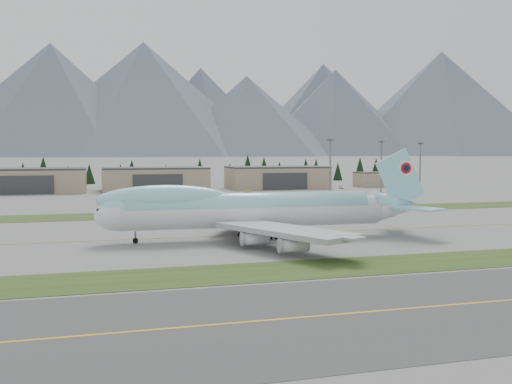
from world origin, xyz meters
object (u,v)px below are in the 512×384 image
object	(u,v)px
boeing_747_freighter	(251,209)
hangar_center	(155,179)
service_vehicle_b	(248,192)
service_vehicle_a	(130,194)
hangar_right	(277,177)
service_vehicle_c	(341,189)
hangar_left	(30,180)

from	to	relation	value
boeing_747_freighter	hangar_center	bearing A→B (deg)	94.19
service_vehicle_b	hangar_center	bearing A→B (deg)	61.89
hangar_center	service_vehicle_b	distance (m)	46.66
service_vehicle_a	hangar_right	bearing A→B (deg)	17.40
service_vehicle_c	hangar_left	bearing A→B (deg)	-167.12
hangar_left	service_vehicle_b	world-z (taller)	hangar_left
boeing_747_freighter	hangar_right	xyz separation A→B (m)	(55.72, 156.15, -0.84)
hangar_right	service_vehicle_a	xyz separation A→B (m)	(-72.71, -18.00, -5.39)
service_vehicle_b	service_vehicle_c	bearing A→B (deg)	-69.44
hangar_right	service_vehicle_a	distance (m)	75.10
service_vehicle_b	hangar_left	bearing A→B (deg)	80.29
hangar_left	boeing_747_freighter	bearing A→B (deg)	-69.21
hangar_right	service_vehicle_c	world-z (taller)	hangar_right
hangar_center	service_vehicle_b	size ratio (longest dim) A/B	13.48
boeing_747_freighter	service_vehicle_b	xyz separation A→B (m)	(34.22, 130.35, -6.23)
service_vehicle_b	hangar_right	bearing A→B (deg)	-34.08
hangar_left	hangar_right	distance (m)	115.00
hangar_center	service_vehicle_c	distance (m)	90.31
hangar_center	service_vehicle_c	bearing A→B (deg)	-7.87
service_vehicle_a	service_vehicle_b	distance (m)	51.80
hangar_left	service_vehicle_a	distance (m)	46.27
service_vehicle_a	boeing_747_freighter	bearing A→B (deg)	-79.49
hangar_left	hangar_center	size ratio (longest dim) A/B	1.00
boeing_747_freighter	hangar_left	size ratio (longest dim) A/B	1.49
hangar_center	service_vehicle_b	xyz separation A→B (m)	(38.50, -25.80, -5.39)
hangar_right	hangar_center	bearing A→B (deg)	180.00
hangar_right	service_vehicle_b	size ratio (longest dim) A/B	13.48
boeing_747_freighter	hangar_center	size ratio (longest dim) A/B	1.49
hangar_center	hangar_right	bearing A→B (deg)	0.00
service_vehicle_b	service_vehicle_a	bearing A→B (deg)	87.06
boeing_747_freighter	hangar_right	size ratio (longest dim) A/B	1.49
hangar_right	service_vehicle_a	bearing A→B (deg)	-166.10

